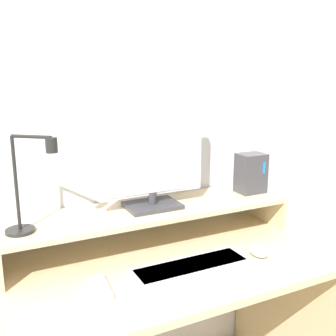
{
  "coord_description": "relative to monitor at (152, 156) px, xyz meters",
  "views": [
    {
      "loc": [
        -0.63,
        -0.89,
        1.45
      ],
      "look_at": [
        0.0,
        0.37,
        1.12
      ],
      "focal_mm": 42.0,
      "sensor_mm": 36.0,
      "label": 1
    }
  ],
  "objects": [
    {
      "name": "desk",
      "position": [
        -0.01,
        -0.19,
        -0.6
      ],
      "size": [
        1.22,
        0.68,
        0.76
      ],
      "color": "beige",
      "rests_on": "ground_plane"
    },
    {
      "name": "router_dock",
      "position": [
        0.5,
        -0.0,
        -0.13
      ],
      "size": [
        0.13,
        0.1,
        0.18
      ],
      "color": "#3D3D42",
      "rests_on": "monitor_shelf"
    },
    {
      "name": "wall_back",
      "position": [
        -0.01,
        0.19,
        0.11
      ],
      "size": [
        6.0,
        0.05,
        2.5
      ],
      "color": "silver",
      "rests_on": "ground_plane"
    },
    {
      "name": "keyboard",
      "position": [
        0.03,
        -0.28,
        -0.36
      ],
      "size": [
        0.46,
        0.14,
        0.02
      ],
      "color": "silver",
      "rests_on": "desk"
    },
    {
      "name": "monitor",
      "position": [
        0.0,
        0.0,
        0.0
      ],
      "size": [
        0.45,
        0.16,
        0.44
      ],
      "color": "#38383D",
      "rests_on": "monitor_shelf"
    },
    {
      "name": "monitor_shelf",
      "position": [
        -0.01,
        -0.0,
        -0.24
      ],
      "size": [
        1.22,
        0.3,
        0.16
      ],
      "color": "beige",
      "rests_on": "desk"
    },
    {
      "name": "mouse",
      "position": [
        0.32,
        -0.3,
        -0.36
      ],
      "size": [
        0.06,
        0.09,
        0.04
      ],
      "color": "silver",
      "rests_on": "desk"
    },
    {
      "name": "desk_lamp",
      "position": [
        -0.49,
        -0.07,
        -0.07
      ],
      "size": [
        0.18,
        0.16,
        0.35
      ],
      "color": "black",
      "rests_on": "monitor_shelf"
    },
    {
      "name": "remote_control",
      "position": [
        -0.31,
        -0.27,
        -0.37
      ],
      "size": [
        0.06,
        0.16,
        0.02
      ],
      "color": "white",
      "rests_on": "desk"
    }
  ]
}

